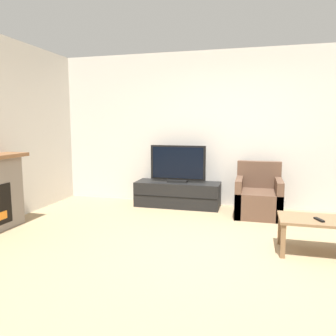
% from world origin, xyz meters
% --- Properties ---
extents(ground_plane, '(24.00, 24.00, 0.00)m').
position_xyz_m(ground_plane, '(0.00, 0.00, 0.00)').
color(ground_plane, '#9E8460').
extents(wall_back, '(12.00, 0.06, 2.70)m').
position_xyz_m(wall_back, '(0.00, 2.38, 1.35)').
color(wall_back, beige).
rests_on(wall_back, ground).
extents(tv_stand, '(1.47, 0.51, 0.43)m').
position_xyz_m(tv_stand, '(-0.95, 2.06, 0.22)').
color(tv_stand, black).
rests_on(tv_stand, ground).
extents(tv, '(0.97, 0.18, 0.64)m').
position_xyz_m(tv, '(-0.95, 2.06, 0.73)').
color(tv, black).
rests_on(tv, tv_stand).
extents(armchair, '(0.70, 0.76, 0.83)m').
position_xyz_m(armchair, '(0.42, 1.84, 0.28)').
color(armchair, brown).
rests_on(armchair, ground).
extents(coffee_table, '(0.80, 0.51, 0.40)m').
position_xyz_m(coffee_table, '(1.03, 0.37, 0.34)').
color(coffee_table, brown).
rests_on(coffee_table, ground).
extents(remote, '(0.10, 0.15, 0.02)m').
position_xyz_m(remote, '(1.04, 0.29, 0.41)').
color(remote, black).
rests_on(remote, coffee_table).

